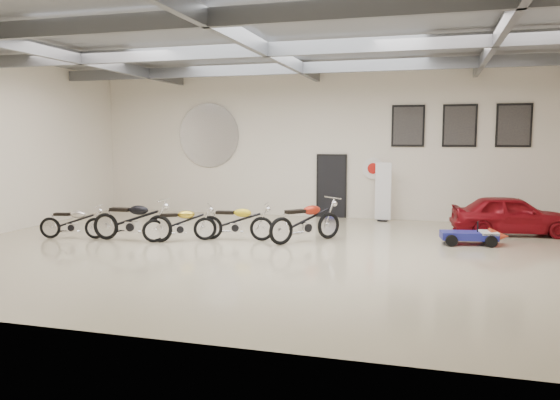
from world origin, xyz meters
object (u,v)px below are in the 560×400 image
(motorcycle_black, at_px, (132,219))
(motorcycle_red, at_px, (306,220))
(motorcycle_yellow, at_px, (236,221))
(go_kart, at_px, (475,233))
(vintage_car, at_px, (512,215))
(banner_stand, at_px, (383,192))
(motorcycle_gold, at_px, (180,223))
(motorcycle_silver, at_px, (72,222))

(motorcycle_black, height_order, motorcycle_red, motorcycle_black)
(motorcycle_yellow, relative_size, go_kart, 1.17)
(vintage_car, bearing_deg, banner_stand, 61.37)
(motorcycle_gold, bearing_deg, motorcycle_red, -15.58)
(banner_stand, distance_m, motorcycle_red, 4.47)
(motorcycle_black, xyz_separation_m, motorcycle_gold, (1.22, 0.30, -0.09))
(motorcycle_yellow, distance_m, motorcycle_red, 1.85)
(motorcycle_silver, xyz_separation_m, motorcycle_black, (1.74, 0.13, 0.12))
(motorcycle_gold, height_order, go_kart, motorcycle_gold)
(banner_stand, xyz_separation_m, motorcycle_gold, (-4.83, -4.98, -0.46))
(go_kart, bearing_deg, motorcycle_black, -175.60)
(motorcycle_yellow, bearing_deg, banner_stand, 44.57)
(motorcycle_silver, distance_m, motorcycle_red, 6.30)
(banner_stand, height_order, motorcycle_black, banner_stand)
(motorcycle_silver, bearing_deg, go_kart, -1.56)
(vintage_car, bearing_deg, motorcycle_red, 109.69)
(banner_stand, bearing_deg, motorcycle_silver, -141.06)
(motorcycle_black, relative_size, go_kart, 1.31)
(motorcycle_gold, height_order, motorcycle_red, motorcycle_red)
(motorcycle_black, xyz_separation_m, motorcycle_yellow, (2.59, 0.86, -0.06))
(motorcycle_silver, height_order, vintage_car, vintage_car)
(motorcycle_yellow, bearing_deg, motorcycle_red, 1.28)
(banner_stand, relative_size, motorcycle_gold, 1.01)
(motorcycle_silver, height_order, motorcycle_red, motorcycle_red)
(motorcycle_silver, distance_m, motorcycle_gold, 3.00)
(banner_stand, bearing_deg, motorcycle_yellow, -123.87)
(banner_stand, height_order, motorcycle_gold, banner_stand)
(motorcycle_yellow, xyz_separation_m, motorcycle_red, (1.83, 0.28, 0.06))
(motorcycle_black, xyz_separation_m, motorcycle_red, (4.42, 1.14, -0.00))
(motorcycle_black, distance_m, go_kart, 8.89)
(motorcycle_red, relative_size, vintage_car, 0.68)
(motorcycle_red, bearing_deg, vintage_car, -23.05)
(motorcycle_silver, distance_m, vintage_car, 12.16)
(motorcycle_yellow, bearing_deg, motorcycle_gold, -165.23)
(motorcycle_black, distance_m, motorcycle_yellow, 2.73)
(motorcycle_black, height_order, motorcycle_gold, motorcycle_black)
(motorcycle_silver, relative_size, motorcycle_yellow, 0.90)
(banner_stand, distance_m, motorcycle_yellow, 5.64)
(banner_stand, distance_m, go_kart, 4.31)
(motorcycle_gold, xyz_separation_m, vintage_car, (8.55, 3.48, 0.07))
(motorcycle_black, height_order, vintage_car, motorcycle_black)
(motorcycle_silver, bearing_deg, motorcycle_gold, -4.41)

